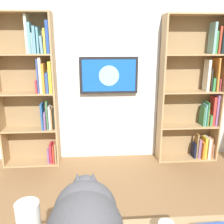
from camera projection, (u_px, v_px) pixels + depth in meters
wall_back at (110, 70)px, 3.59m from camera, size 4.52×0.06×2.70m
bookshelf_left at (197, 95)px, 3.61m from camera, size 0.89×0.28×2.11m
bookshelf_right at (34, 89)px, 3.42m from camera, size 0.79×0.28×2.12m
wall_mounted_tv at (109, 75)px, 3.53m from camera, size 0.83×0.07×0.52m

